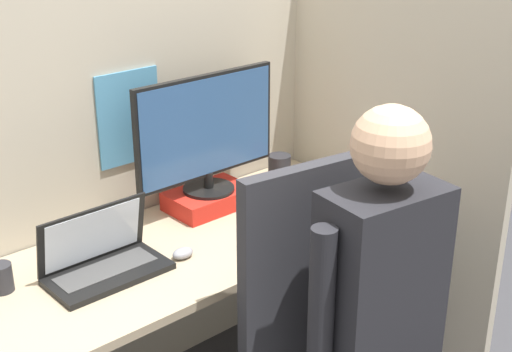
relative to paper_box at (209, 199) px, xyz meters
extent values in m
cube|color=#B7AD99|center=(-0.21, 0.17, 0.05)|extent=(2.11, 0.04, 1.63)
cube|color=#4C8EB7|center=(-0.24, 0.15, 0.34)|extent=(0.25, 0.01, 0.34)
cube|color=#F4EA66|center=(0.18, 0.15, 0.31)|extent=(0.07, 0.01, 0.07)
cube|color=#B7AD99|center=(0.62, -0.24, 0.05)|extent=(0.04, 1.28, 1.63)
cube|color=tan|center=(-0.21, -0.18, -0.05)|extent=(1.61, 0.65, 0.03)
cube|color=#4C4C51|center=(0.56, -0.18, -0.41)|extent=(0.03, 0.55, 0.70)
cube|color=red|center=(0.00, 0.00, 0.00)|extent=(0.31, 0.21, 0.07)
cylinder|color=black|center=(0.00, 0.00, 0.04)|extent=(0.20, 0.20, 0.01)
cylinder|color=black|center=(0.00, 0.00, 0.08)|extent=(0.04, 0.04, 0.06)
cube|color=black|center=(0.00, 0.00, 0.29)|extent=(0.61, 0.02, 0.39)
cube|color=#2D5184|center=(0.00, -0.01, 0.29)|extent=(0.59, 0.00, 0.36)
cube|color=black|center=(-0.56, -0.20, -0.03)|extent=(0.38, 0.20, 0.02)
cube|color=#424242|center=(-0.56, -0.18, -0.01)|extent=(0.32, 0.11, 0.00)
cube|color=black|center=(-0.56, -0.12, 0.08)|extent=(0.38, 0.05, 0.20)
cube|color=silver|center=(-0.56, -0.12, 0.08)|extent=(0.33, 0.04, 0.17)
ellipsoid|color=gray|center=(-0.31, -0.26, -0.02)|extent=(0.08, 0.05, 0.03)
cube|color=#A31919|center=(0.52, -0.27, -0.01)|extent=(0.04, 0.13, 0.06)
cone|color=orange|center=(-0.10, -0.40, -0.01)|extent=(0.05, 0.12, 0.05)
cylinder|color=green|center=(-0.10, -0.32, -0.01)|extent=(0.03, 0.02, 0.03)
cube|color=#2D2D33|center=(-0.17, -0.67, 0.04)|extent=(0.44, 0.11, 0.68)
cube|color=#232328|center=(-0.13, -0.92, 0.09)|extent=(0.37, 0.25, 0.56)
sphere|color=#D8A884|center=(-0.13, -0.92, 0.50)|extent=(0.21, 0.21, 0.21)
cylinder|color=#232328|center=(-0.33, -0.89, 0.09)|extent=(0.07, 0.07, 0.45)
cylinder|color=#232328|center=(0.08, -0.95, 0.09)|extent=(0.07, 0.07, 0.45)
cylinder|color=#232328|center=(0.40, 0.03, 0.02)|extent=(0.09, 0.09, 0.10)
cylinder|color=#28282D|center=(-0.84, -0.06, 0.01)|extent=(0.07, 0.07, 0.09)
camera|label=1|loc=(-1.52, -1.96, 1.11)|focal=50.00mm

